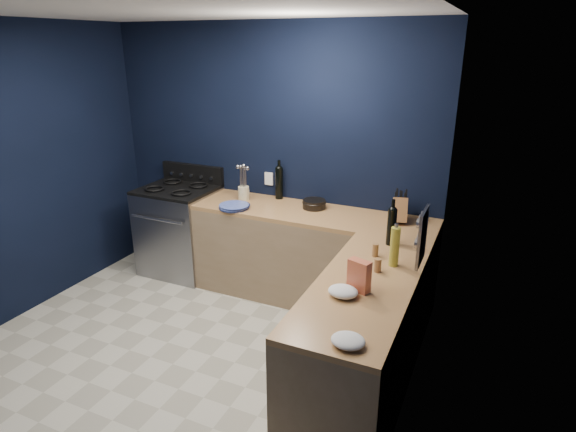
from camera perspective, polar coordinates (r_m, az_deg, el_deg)
The scene contains 27 objects.
floor at distance 4.06m, azimuth -13.62°, elevation -16.95°, with size 3.50×3.50×0.02m, color #BAB5A3.
ceiling at distance 3.28m, azimuth -17.64°, elevation 22.96°, with size 3.50×3.50×0.02m, color silver.
wall_back at distance 4.87m, azimuth -2.22°, elevation 7.04°, with size 3.50×0.02×2.60m, color black.
wall_right at distance 2.74m, azimuth 14.62°, elevation -4.23°, with size 0.02×3.50×2.60m, color black.
cab_back at distance 4.64m, azimuth 2.79°, elevation -5.03°, with size 2.30×0.63×0.86m, color #8A7055.
top_back at distance 4.47m, azimuth 2.89°, elevation 0.20°, with size 2.30×0.63×0.04m, color brown.
cab_right at distance 3.46m, azimuth 8.77°, elevation -14.79°, with size 0.63×1.67×0.86m, color #8A7055.
top_right at distance 3.23m, azimuth 9.20°, elevation -8.21°, with size 0.63×1.67×0.04m, color brown.
gas_range at distance 5.32m, azimuth -12.76°, elevation -1.79°, with size 0.76×0.66×0.92m, color gray.
oven_door at distance 5.10m, azimuth -14.85°, elevation -3.08°, with size 0.59×0.02×0.42m, color black.
cooktop at distance 5.17m, azimuth -13.16°, elevation 3.10°, with size 0.76×0.66×0.03m, color black.
backguard at distance 5.37m, azimuth -11.33°, elevation 5.04°, with size 0.76×0.06×0.20m, color black.
spice_panel at distance 3.29m, azimuth 15.78°, elevation -2.42°, with size 0.02×0.28×0.38m, color gray.
wall_outlet at distance 4.90m, azimuth -2.30°, elevation 4.48°, with size 0.09×0.02×0.13m, color white.
plate_stack at distance 4.59m, azimuth -6.47°, elevation 1.15°, with size 0.29×0.29×0.04m, color #3B4F92.
ramekin at distance 5.03m, azimuth -5.14°, elevation 2.87°, with size 0.09×0.09×0.03m, color white.
utensil_crock at distance 4.81m, azimuth -5.33°, elevation 2.73°, with size 0.11×0.11×0.14m, color beige.
wine_bottle_back at distance 4.81m, azimuth -1.07°, elevation 3.92°, with size 0.08×0.08×0.32m, color black.
lemon_basket at distance 4.56m, azimuth 3.14°, elevation 1.44°, with size 0.22×0.22×0.08m, color black.
knife_block at distance 4.31m, azimuth 13.23°, elevation 0.73°, with size 0.12×0.20×0.22m, color brown.
wine_bottle_right at distance 3.79m, azimuth 12.28°, elevation -1.30°, with size 0.07×0.07×0.29m, color black.
oil_bottle at distance 3.44m, azimuth 12.64°, elevation -3.61°, with size 0.07×0.07×0.29m, color #A1982C.
spice_jar_near at distance 3.59m, azimuth 10.40°, elevation -4.04°, with size 0.05×0.05×0.10m, color olive.
spice_jar_far at distance 3.36m, azimuth 10.68°, elevation -5.81°, with size 0.05×0.05×0.10m, color olive.
crouton_bag at distance 3.07m, azimuth 8.50°, elevation -7.08°, with size 0.14×0.07×0.21m, color #CD3151.
towel_front at distance 3.03m, azimuth 6.61°, elevation -8.96°, with size 0.19×0.16×0.07m, color white.
towel_end at distance 2.59m, azimuth 7.20°, elevation -14.58°, with size 0.18×0.16×0.05m, color white.
Camera 1 is at (2.13, -2.48, 2.39)m, focal length 29.72 mm.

